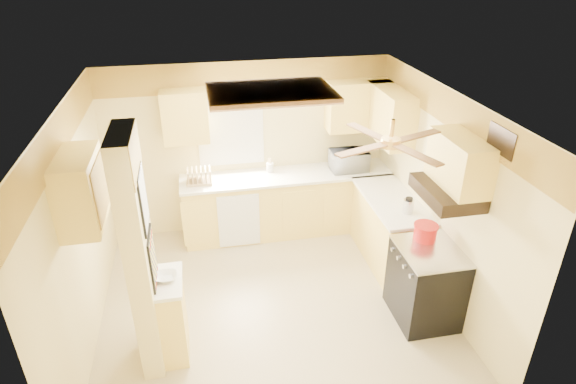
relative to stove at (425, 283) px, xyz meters
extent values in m
plane|color=tan|center=(-1.67, 0.55, -0.46)|extent=(4.00, 4.00, 0.00)
plane|color=white|center=(-1.67, 0.55, 2.04)|extent=(4.00, 4.00, 0.00)
plane|color=beige|center=(-1.67, 2.45, 0.79)|extent=(4.00, 0.00, 4.00)
plane|color=beige|center=(-1.67, -1.35, 0.79)|extent=(4.00, 0.00, 4.00)
plane|color=beige|center=(-3.67, 0.55, 0.79)|extent=(0.00, 3.80, 3.80)
plane|color=beige|center=(0.33, 0.55, 0.79)|extent=(0.00, 3.80, 3.80)
cube|color=yellow|center=(-1.67, 2.43, 1.84)|extent=(4.00, 0.02, 0.40)
cube|color=beige|center=(-3.02, 0.00, 0.79)|extent=(0.20, 0.70, 2.50)
cube|color=#F6DD68|center=(-2.80, 0.00, -0.01)|extent=(0.25, 0.55, 0.90)
cube|color=white|center=(-2.80, 0.00, 0.46)|extent=(0.28, 0.58, 0.04)
cube|color=#F6DD68|center=(-1.17, 2.15, -0.01)|extent=(3.00, 0.60, 0.90)
cube|color=#F6DD68|center=(0.03, 1.15, -0.01)|extent=(0.60, 1.40, 0.90)
cube|color=white|center=(-1.17, 2.14, 0.46)|extent=(3.04, 0.64, 0.04)
cube|color=white|center=(0.02, 1.15, 0.46)|extent=(0.64, 1.44, 0.04)
cube|color=white|center=(-1.92, 1.84, -0.03)|extent=(0.58, 0.02, 0.80)
cube|color=white|center=(-1.92, 2.44, 1.09)|extent=(0.92, 0.02, 1.02)
cube|color=white|center=(-1.92, 2.44, 1.09)|extent=(0.80, 0.02, 0.90)
cube|color=#F6DD68|center=(-2.52, 2.27, 1.39)|extent=(0.60, 0.35, 0.70)
cube|color=#F6DD68|center=(-0.12, 2.27, 1.39)|extent=(0.90, 0.35, 0.70)
cube|color=#F6DD68|center=(0.16, 1.80, 1.39)|extent=(0.35, 1.00, 0.70)
cube|color=#F6DD68|center=(-3.49, 0.30, 1.39)|extent=(0.35, 0.75, 0.70)
cube|color=#F6DD68|center=(0.16, 0.00, 1.49)|extent=(0.35, 0.76, 0.52)
cube|color=black|center=(0.00, 0.00, -0.01)|extent=(0.65, 0.76, 0.90)
cube|color=silver|center=(0.00, 0.00, 0.44)|extent=(0.66, 0.77, 0.02)
cylinder|color=silver|center=(-0.33, -0.25, 0.34)|extent=(0.03, 0.05, 0.05)
cylinder|color=silver|center=(-0.33, -0.08, 0.34)|extent=(0.03, 0.05, 0.05)
cylinder|color=silver|center=(-0.33, 0.08, 0.34)|extent=(0.03, 0.05, 0.05)
cylinder|color=silver|center=(-0.33, 0.25, 0.34)|extent=(0.03, 0.05, 0.05)
cube|color=black|center=(0.07, 0.00, 1.16)|extent=(0.50, 0.76, 0.14)
cube|color=black|center=(-2.91, 0.00, 1.39)|extent=(0.02, 0.42, 0.57)
cube|color=white|center=(-2.90, 0.00, 1.39)|extent=(0.01, 0.37, 0.52)
cube|color=black|center=(-2.91, 0.00, 0.74)|extent=(0.02, 0.42, 0.57)
cube|color=yellow|center=(-2.90, 0.00, 0.74)|extent=(0.01, 0.37, 0.52)
cube|color=brown|center=(-1.57, 1.05, 2.00)|extent=(1.35, 0.95, 0.06)
cube|color=white|center=(-1.57, 1.05, 1.97)|extent=(1.15, 0.75, 0.02)
cylinder|color=gold|center=(-0.67, -0.15, 1.96)|extent=(0.04, 0.04, 0.16)
cylinder|color=gold|center=(-0.67, -0.15, 1.82)|extent=(0.18, 0.18, 0.08)
cube|color=brown|center=(-0.37, -0.04, 1.82)|extent=(0.55, 0.28, 0.01)
cube|color=brown|center=(-0.78, 0.15, 1.82)|extent=(0.28, 0.55, 0.01)
cube|color=brown|center=(-0.97, -0.26, 1.82)|extent=(0.55, 0.28, 0.01)
cube|color=brown|center=(-0.56, -0.45, 1.82)|extent=(0.28, 0.55, 0.01)
cube|color=black|center=(0.31, -0.35, 1.84)|extent=(0.02, 0.40, 0.25)
imported|color=white|center=(-0.26, 2.12, 0.63)|extent=(0.53, 0.36, 0.29)
imported|color=white|center=(-2.81, 0.01, 0.51)|extent=(0.23, 0.23, 0.05)
cylinder|color=red|center=(0.03, 0.22, 0.54)|extent=(0.25, 0.25, 0.16)
cylinder|color=red|center=(0.03, 0.22, 0.63)|extent=(0.28, 0.28, 0.02)
cylinder|color=silver|center=(0.07, 0.78, 0.57)|extent=(0.13, 0.13, 0.17)
cylinder|color=black|center=(0.07, 0.78, 0.67)|extent=(0.09, 0.09, 0.03)
cube|color=tan|center=(-2.41, 2.12, 0.50)|extent=(0.36, 0.28, 0.04)
cube|color=tan|center=(-2.56, 2.12, 0.58)|extent=(0.02, 0.24, 0.20)
cube|color=tan|center=(-2.50, 2.12, 0.58)|extent=(0.02, 0.24, 0.20)
cube|color=tan|center=(-2.44, 2.12, 0.58)|extent=(0.02, 0.24, 0.20)
cube|color=tan|center=(-2.38, 2.12, 0.58)|extent=(0.02, 0.24, 0.20)
cube|color=tan|center=(-2.32, 2.12, 0.58)|extent=(0.02, 0.24, 0.20)
cube|color=tan|center=(-2.26, 2.12, 0.58)|extent=(0.02, 0.24, 0.20)
cylinder|color=white|center=(-2.50, 2.12, 0.58)|extent=(0.01, 0.20, 0.20)
cylinder|color=white|center=(-2.38, 2.12, 0.58)|extent=(0.01, 0.20, 0.20)
cylinder|color=white|center=(-1.40, 2.28, 0.55)|extent=(0.10, 0.10, 0.13)
cylinder|color=tan|center=(-1.38, 2.28, 0.58)|extent=(0.01, 0.01, 0.21)
cylinder|color=tan|center=(-1.40, 2.30, 0.58)|extent=(0.01, 0.01, 0.21)
cylinder|color=tan|center=(-1.41, 2.28, 0.58)|extent=(0.01, 0.01, 0.21)
cylinder|color=tan|center=(-1.39, 2.27, 0.58)|extent=(0.01, 0.01, 0.21)
camera|label=1|loc=(-2.38, -3.95, 3.44)|focal=30.00mm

